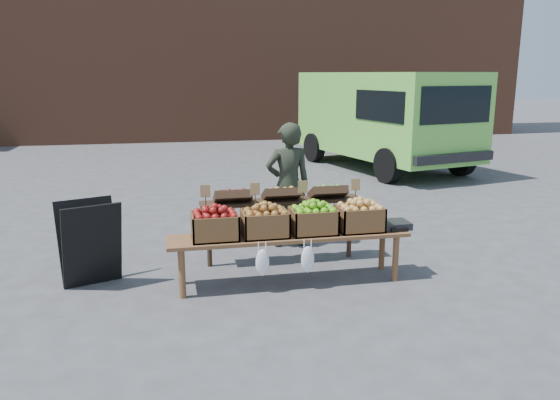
{
  "coord_description": "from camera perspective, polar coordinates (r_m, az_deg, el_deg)",
  "views": [
    {
      "loc": [
        -1.33,
        -6.16,
        2.32
      ],
      "look_at": [
        -0.03,
        0.04,
        0.85
      ],
      "focal_mm": 35.0,
      "sensor_mm": 36.0,
      "label": 1
    }
  ],
  "objects": [
    {
      "name": "crate_green_apples",
      "position": [
        6.3,
        8.31,
        -1.9
      ],
      "size": [
        0.5,
        0.4,
        0.28
      ],
      "primitive_type": null,
      "color": "gold",
      "rests_on": "display_bench"
    },
    {
      "name": "crate_russet_pears",
      "position": [
        6.02,
        -1.59,
        -2.47
      ],
      "size": [
        0.5,
        0.4,
        0.28
      ],
      "primitive_type": null,
      "color": "#A15B28",
      "rests_on": "display_bench"
    },
    {
      "name": "display_bench",
      "position": [
        6.2,
        0.95,
        -6.12
      ],
      "size": [
        2.7,
        0.56,
        0.57
      ],
      "primitive_type": null,
      "color": "brown",
      "rests_on": "ground"
    },
    {
      "name": "crate_red_apples",
      "position": [
        6.14,
        3.47,
        -2.19
      ],
      "size": [
        0.5,
        0.4,
        0.28
      ],
      "primitive_type": null,
      "color": "#479511",
      "rests_on": "display_bench"
    },
    {
      "name": "back_table",
      "position": [
        6.81,
        0.11,
        -2.27
      ],
      "size": [
        2.1,
        0.44,
        1.04
      ],
      "primitive_type": null,
      "color": "#312115",
      "rests_on": "ground"
    },
    {
      "name": "ground",
      "position": [
        6.72,
        0.37,
        -7.14
      ],
      "size": [
        80.0,
        80.0,
        0.0
      ],
      "primitive_type": "plane",
      "color": "#48484B"
    },
    {
      "name": "delivery_van",
      "position": [
        13.87,
        10.77,
        8.1
      ],
      "size": [
        3.59,
        5.67,
        2.35
      ],
      "primitive_type": null,
      "rotation": [
        0.0,
        0.0,
        0.24
      ],
      "color": "#69C946",
      "rests_on": "ground"
    },
    {
      "name": "chalkboard_sign",
      "position": [
        6.46,
        -19.24,
        -4.23
      ],
      "size": [
        0.72,
        0.55,
        0.97
      ],
      "primitive_type": null,
      "rotation": [
        0.0,
        0.0,
        0.35
      ],
      "color": "black",
      "rests_on": "ground"
    },
    {
      "name": "crate_golden_apples",
      "position": [
        5.95,
        -6.81,
        -2.75
      ],
      "size": [
        0.5,
        0.4,
        0.28
      ],
      "primitive_type": null,
      "color": "maroon",
      "rests_on": "display_bench"
    },
    {
      "name": "vendor",
      "position": [
        7.39,
        0.85,
        1.56
      ],
      "size": [
        0.64,
        0.43,
        1.7
      ],
      "primitive_type": "imported",
      "rotation": [
        0.0,
        0.0,
        3.19
      ],
      "color": "#252B1F",
      "rests_on": "ground"
    },
    {
      "name": "weighing_scale",
      "position": [
        6.48,
        11.82,
        -2.53
      ],
      "size": [
        0.34,
        0.3,
        0.08
      ],
      "primitive_type": "cube",
      "color": "black",
      "rests_on": "display_bench"
    }
  ]
}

